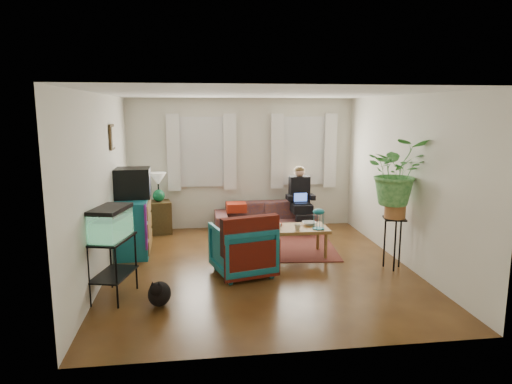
{
  "coord_description": "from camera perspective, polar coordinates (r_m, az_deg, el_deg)",
  "views": [
    {
      "loc": [
        -0.94,
        -6.58,
        2.37
      ],
      "look_at": [
        0.0,
        0.4,
        1.1
      ],
      "focal_mm": 32.0,
      "sensor_mm": 36.0,
      "label": 1
    }
  ],
  "objects": [
    {
      "name": "aquarium",
      "position": [
        5.97,
        -17.69,
        -3.65
      ],
      "size": [
        0.5,
        0.71,
        0.41
      ],
      "primitive_type": "cube",
      "rotation": [
        0.0,
        0.0,
        -0.25
      ],
      "color": "#7FD899",
      "rests_on": "aquarium_stand"
    },
    {
      "name": "cup_a",
      "position": [
        7.33,
        2.64,
        -4.31
      ],
      "size": [
        0.13,
        0.13,
        0.1
      ],
      "primitive_type": "imported",
      "rotation": [
        0.0,
        0.0,
        -0.01
      ],
      "color": "white",
      "rests_on": "coffee_table"
    },
    {
      "name": "plant_stand",
      "position": [
        7.21,
        16.77,
        -6.15
      ],
      "size": [
        0.4,
        0.4,
        0.79
      ],
      "primitive_type": "cube",
      "rotation": [
        0.0,
        0.0,
        -0.23
      ],
      "color": "black",
      "rests_on": "floor"
    },
    {
      "name": "aquarium_stand",
      "position": [
        6.14,
        -17.39,
        -9.08
      ],
      "size": [
        0.55,
        0.78,
        0.78
      ],
      "primitive_type": "cube",
      "rotation": [
        0.0,
        0.0,
        -0.25
      ],
      "color": "black",
      "rests_on": "floor"
    },
    {
      "name": "picture_frame",
      "position": [
        7.55,
        -17.49,
        6.56
      ],
      "size": [
        0.04,
        0.32,
        0.4
      ],
      "primitive_type": "cube",
      "color": "#3D2616",
      "rests_on": "wall_left"
    },
    {
      "name": "crt_tv",
      "position": [
        7.84,
        -15.15,
        1.11
      ],
      "size": [
        0.58,
        0.53,
        0.5
      ],
      "primitive_type": "cube",
      "rotation": [
        0.0,
        0.0,
        0.03
      ],
      "color": "black",
      "rests_on": "dresser"
    },
    {
      "name": "sofa",
      "position": [
        8.96,
        1.12,
        -2.59
      ],
      "size": [
        1.96,
        0.77,
        0.77
      ],
      "primitive_type": "imported",
      "rotation": [
        0.0,
        0.0,
        0.0
      ],
      "color": "brown",
      "rests_on": "floor"
    },
    {
      "name": "wall_back",
      "position": [
        9.2,
        -1.76,
        3.54
      ],
      "size": [
        4.5,
        0.01,
        2.6
      ],
      "primitive_type": "cube",
      "color": "silver",
      "rests_on": "floor"
    },
    {
      "name": "table_lamp",
      "position": [
        8.97,
        -12.1,
        0.52
      ],
      "size": [
        0.37,
        0.37,
        0.57
      ],
      "primitive_type": null,
      "rotation": [
        0.0,
        0.0,
        0.18
      ],
      "color": "white",
      "rests_on": "side_table"
    },
    {
      "name": "birdcage",
      "position": [
        7.39,
        7.83,
        -3.33
      ],
      "size": [
        0.19,
        0.19,
        0.34
      ],
      "primitive_type": null,
      "rotation": [
        0.0,
        0.0,
        -0.01
      ],
      "color": "#115B6B",
      "rests_on": "coffee_table"
    },
    {
      "name": "wall_front",
      "position": [
        4.33,
        5.16,
        -4.17
      ],
      "size": [
        4.5,
        0.01,
        2.6
      ],
      "primitive_type": "cube",
      "color": "silver",
      "rests_on": "floor"
    },
    {
      "name": "serape_throw",
      "position": [
        6.35,
        -0.67,
        -6.12
      ],
      "size": [
        0.85,
        0.4,
        0.68
      ],
      "primitive_type": "cube",
      "rotation": [
        0.0,
        0.0,
        0.26
      ],
      "color": "#9E0A0A",
      "rests_on": "armchair"
    },
    {
      "name": "coffee_table",
      "position": [
        7.56,
        4.47,
        -6.18
      ],
      "size": [
        1.17,
        0.64,
        0.48
      ],
      "primitive_type": "cube",
      "rotation": [
        0.0,
        0.0,
        -0.01
      ],
      "color": "brown",
      "rests_on": "floor"
    },
    {
      "name": "black_cat",
      "position": [
        5.83,
        -11.99,
        -12.04
      ],
      "size": [
        0.33,
        0.46,
        0.37
      ],
      "primitive_type": "ellipsoid",
      "rotation": [
        0.0,
        0.0,
        -0.12
      ],
      "color": "black",
      "rests_on": "floor"
    },
    {
      "name": "curtains_right",
      "position": [
        9.28,
        6.03,
        5.1
      ],
      "size": [
        1.36,
        0.06,
        1.5
      ],
      "primitive_type": "cube",
      "color": "white",
      "rests_on": "wall_back"
    },
    {
      "name": "dresser",
      "position": [
        7.88,
        -15.12,
        -4.13
      ],
      "size": [
        0.55,
        1.05,
        0.93
      ],
      "primitive_type": "cube",
      "rotation": [
        0.0,
        0.0,
        0.03
      ],
      "color": "navy",
      "rests_on": "floor"
    },
    {
      "name": "window_left",
      "position": [
        9.1,
        -6.78,
        4.98
      ],
      "size": [
        1.08,
        0.04,
        1.38
      ],
      "primitive_type": "cube",
      "color": "white",
      "rests_on": "wall_back"
    },
    {
      "name": "snack_tray",
      "position": [
        7.58,
        1.9,
        -4.05
      ],
      "size": [
        0.36,
        0.36,
        0.04
      ],
      "primitive_type": "cylinder",
      "rotation": [
        0.0,
        0.0,
        -0.01
      ],
      "color": "#B21414",
      "rests_on": "coffee_table"
    },
    {
      "name": "seated_person",
      "position": [
        9.05,
        5.54,
        -1.21
      ],
      "size": [
        0.49,
        0.6,
        1.17
      ],
      "primitive_type": null,
      "rotation": [
        0.0,
        0.0,
        0.0
      ],
      "color": "black",
      "rests_on": "sofa"
    },
    {
      "name": "curtains_left",
      "position": [
        9.02,
        -6.78,
        4.94
      ],
      "size": [
        1.36,
        0.06,
        1.5
      ],
      "primitive_type": "cube",
      "color": "white",
      "rests_on": "wall_back"
    },
    {
      "name": "area_rug",
      "position": [
        8.01,
        2.59,
        -6.95
      ],
      "size": [
        2.14,
        1.78,
        0.01
      ],
      "primitive_type": "cube",
      "rotation": [
        0.0,
        0.0,
        -0.1
      ],
      "color": "brown",
      "rests_on": "floor"
    },
    {
      "name": "bowl",
      "position": [
        7.65,
        6.67,
        -3.92
      ],
      "size": [
        0.23,
        0.23,
        0.06
      ],
      "primitive_type": "imported",
      "rotation": [
        0.0,
        0.0,
        -0.01
      ],
      "color": "white",
      "rests_on": "coffee_table"
    },
    {
      "name": "wall_left",
      "position": [
        6.8,
        -18.67,
        0.61
      ],
      "size": [
        0.01,
        5.0,
        2.6
      ],
      "primitive_type": "cube",
      "color": "silver",
      "rests_on": "floor"
    },
    {
      "name": "wall_right",
      "position": [
        7.4,
        17.99,
        1.39
      ],
      "size": [
        0.01,
        5.0,
        2.6
      ],
      "primitive_type": "cube",
      "color": "silver",
      "rests_on": "floor"
    },
    {
      "name": "cup_b",
      "position": [
        7.31,
        5.21,
        -4.4
      ],
      "size": [
        0.11,
        0.11,
        0.1
      ],
      "primitive_type": "imported",
      "rotation": [
        0.0,
        0.0,
        -0.01
      ],
      "color": "beige",
      "rests_on": "coffee_table"
    },
    {
      "name": "side_table",
      "position": [
        9.09,
        -11.97,
        -3.09
      ],
      "size": [
        0.5,
        0.5,
        0.63
      ],
      "primitive_type": "cube",
      "rotation": [
        0.0,
        0.0,
        0.18
      ],
      "color": "#3F2217",
      "rests_on": "floor"
    },
    {
      "name": "floor",
      "position": [
        7.06,
        0.44,
        -9.4
      ],
      "size": [
        4.5,
        5.0,
        0.01
      ],
      "primitive_type": "cube",
      "color": "#4F2B14",
      "rests_on": "ground"
    },
    {
      "name": "armchair",
      "position": [
        6.68,
        -1.7,
        -6.83
      ],
      "size": [
        0.97,
        0.93,
        0.83
      ],
      "primitive_type": "imported",
      "rotation": [
        0.0,
        0.0,
        3.4
      ],
      "color": "#125E6F",
      "rests_on": "floor"
    },
    {
      "name": "window_right",
      "position": [
        9.36,
        5.91,
        5.14
      ],
      "size": [
        1.08,
        0.04,
        1.38
      ],
      "primitive_type": "cube",
      "color": "white",
      "rests_on": "wall_back"
    },
    {
      "name": "potted_plant",
      "position": [
        7.01,
        17.16,
        1.21
      ],
      "size": [
        1.05,
        0.96,
        1.0
      ],
      "primitive_type": "imported",
      "rotation": [
        0.0,
        0.0,
        -0.23
      ],
      "color": "#599947",
      "rests_on": "plant_stand"
    },
    {
      "name": "ceiling",
      "position": [
        6.65,
        0.47,
        12.19
      ],
      "size": [
        4.5,
        5.0,
        0.01
      ],
      "primitive_type": "cube",
      "color": "white",
      "rests_on": "wall_back"
    }
  ]
}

